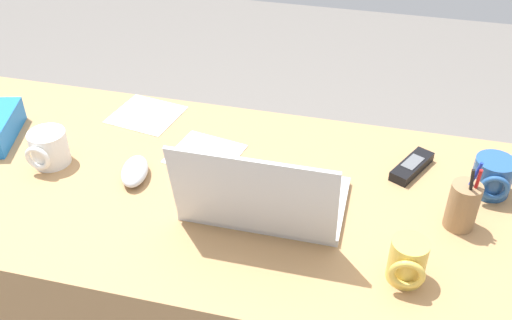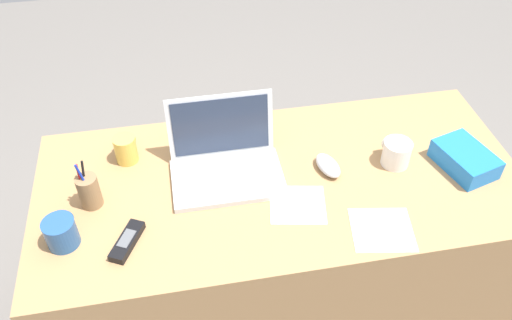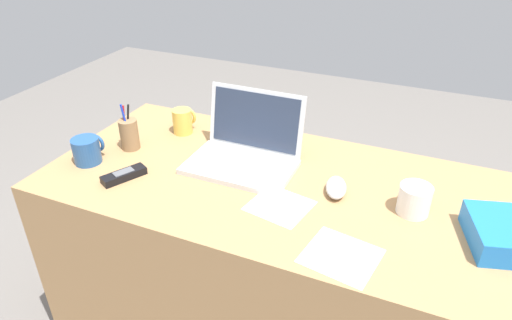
# 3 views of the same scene
# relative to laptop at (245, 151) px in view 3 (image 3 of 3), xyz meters

# --- Properties ---
(desk) EXTENTS (1.53, 0.70, 0.73)m
(desk) POSITION_rel_laptop_xyz_m (0.17, -0.06, -0.41)
(desk) COLOR #A87C4F
(desk) RESTS_ON ground
(laptop) EXTENTS (0.34, 0.26, 0.22)m
(laptop) POSITION_rel_laptop_xyz_m (0.00, 0.00, 0.00)
(laptop) COLOR silver
(laptop) RESTS_ON desk
(computer_mouse) EXTENTS (0.09, 0.13, 0.04)m
(computer_mouse) POSITION_rel_laptop_xyz_m (0.32, -0.05, -0.03)
(computer_mouse) COLOR silver
(computer_mouse) RESTS_ON desk
(coffee_mug_white) EXTENTS (0.09, 0.10, 0.09)m
(coffee_mug_white) POSITION_rel_laptop_xyz_m (0.54, -0.06, -0.00)
(coffee_mug_white) COLOR white
(coffee_mug_white) RESTS_ON desk
(coffee_mug_tall) EXTENTS (0.09, 0.10, 0.09)m
(coffee_mug_tall) POSITION_rel_laptop_xyz_m (-0.48, -0.20, -0.00)
(coffee_mug_tall) COLOR #26518C
(coffee_mug_tall) RESTS_ON desk
(coffee_mug_spare) EXTENTS (0.07, 0.08, 0.09)m
(coffee_mug_spare) POSITION_rel_laptop_xyz_m (-0.31, 0.12, 0.00)
(coffee_mug_spare) COLOR #E0BC4C
(coffee_mug_spare) RESTS_ON desk
(cordless_phone) EXTENTS (0.10, 0.14, 0.03)m
(cordless_phone) POSITION_rel_laptop_xyz_m (-0.31, -0.24, -0.03)
(cordless_phone) COLOR black
(cordless_phone) RESTS_ON desk
(pen_holder) EXTENTS (0.06, 0.06, 0.17)m
(pen_holder) POSITION_rel_laptop_xyz_m (-0.41, -0.06, 0.01)
(pen_holder) COLOR olive
(pen_holder) RESTS_ON desk
(snack_bag) EXTENTS (0.18, 0.22, 0.07)m
(snack_bag) POSITION_rel_laptop_xyz_m (0.75, -0.11, -0.01)
(snack_bag) COLOR blue
(snack_bag) RESTS_ON desk
(paper_note_near_laptop) EXTENTS (0.19, 0.18, 0.00)m
(paper_note_near_laptop) POSITION_rel_laptop_xyz_m (0.19, -0.18, -0.04)
(paper_note_near_laptop) COLOR white
(paper_note_near_laptop) RESTS_ON desk
(paper_note_left) EXTENTS (0.20, 0.19, 0.00)m
(paper_note_left) POSITION_rel_laptop_xyz_m (0.40, -0.32, -0.04)
(paper_note_left) COLOR white
(paper_note_left) RESTS_ON desk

